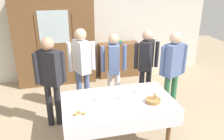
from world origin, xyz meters
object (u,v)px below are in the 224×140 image
bookshelf_low (119,60)px  person_beside_shelf (146,61)px  tea_cup_near_left (137,91)px  spoon_far_left (119,104)px  book_stack (119,42)px  tea_cup_far_left (97,99)px  person_by_cabinet (50,74)px  person_behind_table_left (82,62)px  pastry_plate (80,115)px  wall_cabinet (55,43)px  person_near_right_end (114,64)px  dining_table (119,107)px  bread_basket (153,100)px  spoon_mid_right (84,96)px  person_behind_table_right (173,66)px  tea_cup_far_right (120,98)px

bookshelf_low → person_beside_shelf: size_ratio=0.67×
tea_cup_near_left → spoon_far_left: bearing=-143.2°
bookshelf_low → book_stack: 0.49m
bookshelf_low → person_beside_shelf: 1.65m
bookshelf_low → tea_cup_far_left: (-1.04, -2.54, 0.31)m
person_by_cabinet → person_behind_table_left: 0.71m
book_stack → pastry_plate: bearing=-114.8°
wall_cabinet → book_stack: bearing=1.8°
person_near_right_end → book_stack: bearing=71.3°
dining_table → person_behind_table_left: bearing=110.9°
person_near_right_end → pastry_plate: bearing=-120.9°
tea_cup_far_left → pastry_plate: (-0.31, -0.36, -0.02)m
bookshelf_low → pastry_plate: bookshelf_low is taller
book_stack → bread_basket: 2.81m
person_near_right_end → person_beside_shelf: 0.67m
person_behind_table_left → person_beside_shelf: person_behind_table_left is taller
spoon_mid_right → person_behind_table_right: 1.75m
wall_cabinet → person_near_right_end: (1.10, -1.47, -0.12)m
person_near_right_end → spoon_mid_right: bearing=-129.9°
dining_table → book_stack: size_ratio=8.09×
bookshelf_low → bread_basket: size_ratio=4.41×
person_behind_table_left → person_beside_shelf: (1.29, -0.05, -0.06)m
tea_cup_far_right → person_behind_table_right: person_behind_table_right is taller
dining_table → person_by_cabinet: bearing=144.6°
spoon_far_left → person_near_right_end: (0.22, 1.20, 0.19)m
person_by_cabinet → person_behind_table_right: size_ratio=1.00×
wall_cabinet → book_stack: 1.62m
tea_cup_far_right → tea_cup_far_left: 0.36m
bread_basket → wall_cabinet: bearing=117.1°
book_stack → tea_cup_far_right: 2.68m
dining_table → person_near_right_end: (0.20, 1.12, 0.29)m
tea_cup_far_left → spoon_mid_right: (-0.19, 0.17, -0.02)m
spoon_mid_right → person_behind_table_right: person_behind_table_right is taller
book_stack → person_near_right_end: bearing=-108.7°
tea_cup_far_right → dining_table: bearing=-128.0°
tea_cup_far_right → person_behind_table_left: 1.19m
bread_basket → person_near_right_end: person_near_right_end is taller
spoon_far_left → spoon_mid_right: (-0.49, 0.35, 0.00)m
dining_table → pastry_plate: (-0.63, -0.27, 0.11)m
tea_cup_near_left → pastry_plate: bearing=-154.5°
bookshelf_low → person_by_cabinet: 2.64m
book_stack → pastry_plate: size_ratio=0.76×
person_near_right_end → wall_cabinet: bearing=126.7°
tea_cup_far_left → book_stack: bearing=67.8°
tea_cup_far_left → person_behind_table_right: bearing=17.8°
book_stack → spoon_mid_right: bearing=-117.3°
book_stack → spoon_mid_right: book_stack is taller
bookshelf_low → book_stack: size_ratio=4.94×
spoon_mid_right → wall_cabinet: bearing=99.7°
tea_cup_far_right → person_near_right_end: person_near_right_end is taller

